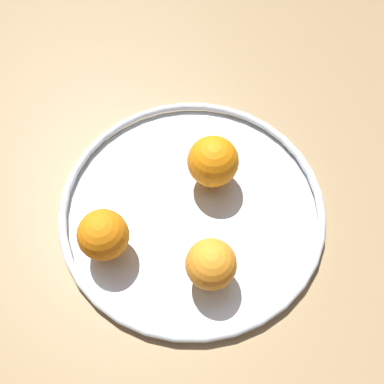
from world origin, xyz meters
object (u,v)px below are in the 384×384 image
Objects in this scene: orange_front_left at (103,235)px; fruit_bowl at (192,205)px; orange_back_right at (211,264)px; orange_front_right at (213,161)px.

fruit_bowl is at bearing -98.58° from orange_front_left.
orange_back_right reaches higher than fruit_bowl.
orange_back_right is 0.88× the size of orange_front_right.
orange_back_right is (-9.88, 4.81, 4.20)cm from fruit_bowl.
fruit_bowl is 5.93× the size of orange_back_right.
orange_front_left is (2.01, 13.30, 4.33)cm from fruit_bowl.
fruit_bowl is at bearing 108.30° from orange_front_right.
fruit_bowl is 11.77cm from orange_back_right.
orange_front_right reaches higher than orange_front_left.
orange_front_right is 18.58cm from orange_front_left.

